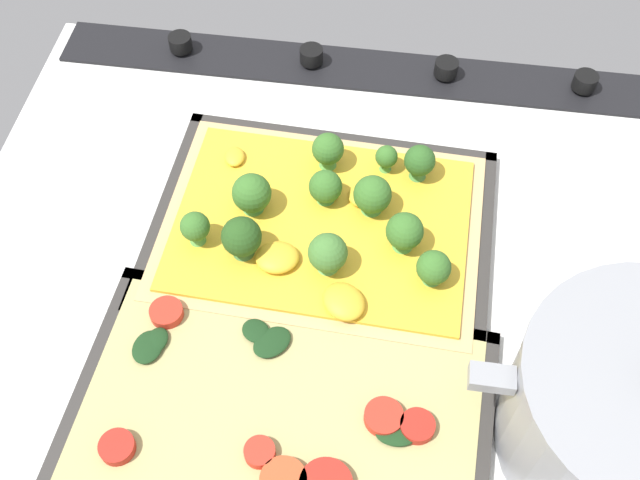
{
  "coord_description": "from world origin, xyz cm",
  "views": [
    {
      "loc": [
        -2.79,
        39.49,
        63.18
      ],
      "look_at": [
        2.87,
        -0.61,
        5.41
      ],
      "focal_mm": 42.59,
      "sensor_mm": 36.0,
      "label": 1
    }
  ],
  "objects_px": {
    "baking_tray_front": "(321,231)",
    "broccoli_pizza": "(324,222)",
    "veggie_pizza_back": "(279,419)",
    "cooking_pot": "(639,415)",
    "baking_tray_back": "(279,420)"
  },
  "relations": [
    {
      "from": "baking_tray_front",
      "to": "broccoli_pizza",
      "type": "xyz_separation_m",
      "value": [
        -0.0,
        0.0,
        0.02
      ]
    },
    {
      "from": "baking_tray_front",
      "to": "broccoli_pizza",
      "type": "distance_m",
      "value": 0.02
    },
    {
      "from": "baking_tray_front",
      "to": "veggie_pizza_back",
      "type": "xyz_separation_m",
      "value": [
        0.01,
        0.21,
        0.01
      ]
    },
    {
      "from": "baking_tray_front",
      "to": "cooking_pot",
      "type": "distance_m",
      "value": 0.34
    },
    {
      "from": "baking_tray_front",
      "to": "veggie_pizza_back",
      "type": "relative_size",
      "value": 1.0
    },
    {
      "from": "broccoli_pizza",
      "to": "baking_tray_back",
      "type": "bearing_deg",
      "value": 86.97
    },
    {
      "from": "veggie_pizza_back",
      "to": "baking_tray_front",
      "type": "bearing_deg",
      "value": -92.17
    },
    {
      "from": "broccoli_pizza",
      "to": "veggie_pizza_back",
      "type": "height_order",
      "value": "broccoli_pizza"
    },
    {
      "from": "baking_tray_front",
      "to": "cooking_pot",
      "type": "height_order",
      "value": "cooking_pot"
    },
    {
      "from": "baking_tray_front",
      "to": "veggie_pizza_back",
      "type": "bearing_deg",
      "value": 87.83
    },
    {
      "from": "baking_tray_front",
      "to": "cooking_pot",
      "type": "xyz_separation_m",
      "value": [
        -0.28,
        0.18,
        0.06
      ]
    },
    {
      "from": "veggie_pizza_back",
      "to": "baking_tray_back",
      "type": "bearing_deg",
      "value": -74.06
    },
    {
      "from": "broccoli_pizza",
      "to": "veggie_pizza_back",
      "type": "distance_m",
      "value": 0.21
    },
    {
      "from": "baking_tray_front",
      "to": "veggie_pizza_back",
      "type": "distance_m",
      "value": 0.21
    },
    {
      "from": "baking_tray_front",
      "to": "cooking_pot",
      "type": "bearing_deg",
      "value": 146.81
    }
  ]
}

